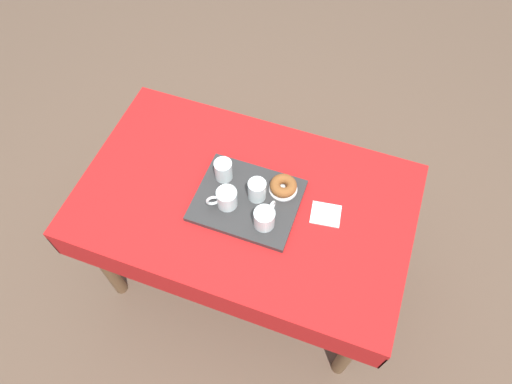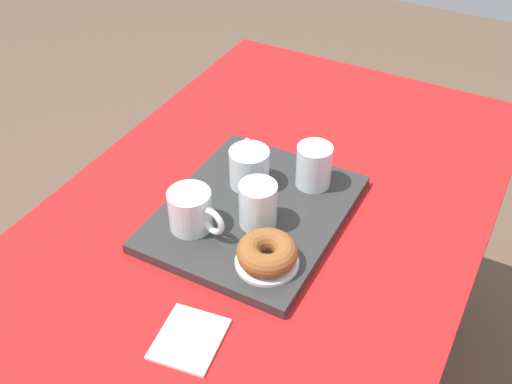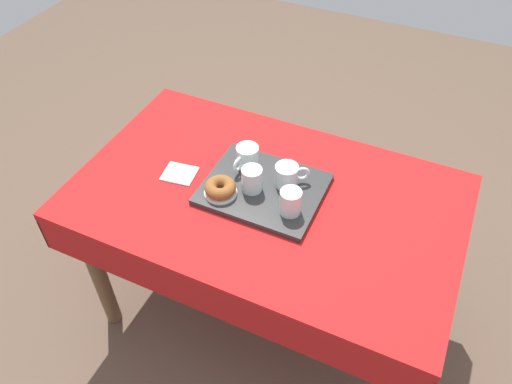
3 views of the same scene
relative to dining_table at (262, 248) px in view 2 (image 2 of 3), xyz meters
name	(u,v)px [view 2 (image 2 of 3)]	position (x,y,z in m)	size (l,w,h in m)	color
dining_table	(262,248)	(0.00, 0.00, 0.00)	(1.36, 0.84, 0.74)	red
serving_tray	(254,213)	(-0.02, 0.01, 0.11)	(0.41, 0.34, 0.02)	#2D2D2D
tea_mug_left	(249,168)	(0.05, 0.06, 0.16)	(0.12, 0.09, 0.08)	silver
tea_mug_right	(191,211)	(-0.12, 0.09, 0.16)	(0.08, 0.13, 0.08)	silver
water_glass_near	(258,206)	(-0.05, -0.02, 0.16)	(0.07, 0.07, 0.09)	silver
water_glass_far	(314,168)	(0.11, -0.06, 0.16)	(0.07, 0.07, 0.09)	silver
donut_plate_left	(267,262)	(-0.14, -0.08, 0.12)	(0.12, 0.12, 0.01)	white
sugar_donut_left	(267,252)	(-0.14, -0.08, 0.15)	(0.11, 0.11, 0.04)	brown
paper_napkin	(189,339)	(-0.33, -0.04, 0.10)	(0.12, 0.10, 0.01)	white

